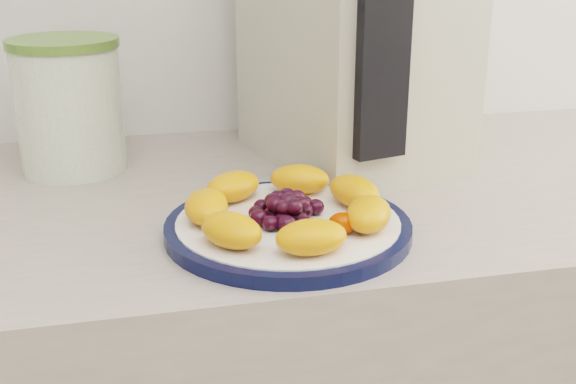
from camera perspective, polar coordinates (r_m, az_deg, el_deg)
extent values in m
cylinder|color=black|center=(0.80, 0.00, -2.85)|extent=(0.27, 0.27, 0.01)
cylinder|color=white|center=(0.80, 0.00, -2.79)|extent=(0.25, 0.25, 0.02)
cylinder|color=#47660F|center=(1.04, -16.87, 6.22)|extent=(0.18, 0.18, 0.17)
cylinder|color=#587931|center=(1.02, -17.40, 11.20)|extent=(0.19, 0.19, 0.01)
cube|color=#B5B19B|center=(1.03, 5.09, 13.03)|extent=(0.29, 0.35, 0.39)
cube|color=black|center=(0.87, 7.52, 11.97)|extent=(0.07, 0.04, 0.29)
ellipsoid|color=orange|center=(0.84, 5.26, 0.07)|extent=(0.07, 0.08, 0.03)
ellipsoid|color=orange|center=(0.87, 0.93, 1.03)|extent=(0.09, 0.07, 0.03)
ellipsoid|color=orange|center=(0.85, -4.38, 0.43)|extent=(0.09, 0.08, 0.03)
ellipsoid|color=orange|center=(0.79, -6.47, -1.15)|extent=(0.06, 0.08, 0.03)
ellipsoid|color=orange|center=(0.73, -4.49, -3.01)|extent=(0.08, 0.09, 0.03)
ellipsoid|color=orange|center=(0.71, 1.85, -3.58)|extent=(0.07, 0.05, 0.03)
ellipsoid|color=orange|center=(0.77, 6.38, -1.73)|extent=(0.08, 0.09, 0.03)
ellipsoid|color=black|center=(0.79, 0.00, -1.63)|extent=(0.02, 0.02, 0.02)
ellipsoid|color=black|center=(0.80, 1.26, -1.48)|extent=(0.02, 0.02, 0.02)
ellipsoid|color=black|center=(0.81, 0.37, -1.23)|extent=(0.02, 0.02, 0.02)
ellipsoid|color=black|center=(0.81, -0.88, -1.25)|extent=(0.02, 0.02, 0.02)
ellipsoid|color=black|center=(0.79, -1.27, -1.75)|extent=(0.02, 0.02, 0.02)
ellipsoid|color=black|center=(0.78, -0.38, -2.12)|extent=(0.02, 0.02, 0.02)
ellipsoid|color=black|center=(0.78, 0.90, -2.04)|extent=(0.02, 0.02, 0.02)
ellipsoid|color=black|center=(0.81, 2.19, -1.18)|extent=(0.02, 0.02, 0.02)
ellipsoid|color=black|center=(0.82, 1.29, -0.87)|extent=(0.02, 0.02, 0.02)
ellipsoid|color=black|center=(0.83, 0.08, -0.70)|extent=(0.02, 0.02, 0.02)
ellipsoid|color=black|center=(0.82, -1.15, -0.80)|extent=(0.02, 0.02, 0.02)
ellipsoid|color=black|center=(0.81, -2.11, -1.17)|extent=(0.02, 0.02, 0.02)
ellipsoid|color=black|center=(0.80, -2.53, -1.65)|extent=(0.02, 0.02, 0.02)
ellipsoid|color=black|center=(0.78, -2.28, -2.04)|extent=(0.02, 0.02, 0.02)
ellipsoid|color=black|center=(0.77, -1.39, -2.48)|extent=(0.02, 0.02, 0.02)
ellipsoid|color=black|center=(0.76, -0.08, -2.56)|extent=(0.02, 0.02, 0.02)
ellipsoid|color=black|center=(0.77, 1.24, -2.53)|extent=(0.02, 0.02, 0.02)
ellipsoid|color=black|center=(0.79, 0.00, -0.75)|extent=(0.02, 0.02, 0.02)
ellipsoid|color=black|center=(0.80, 0.73, -0.42)|extent=(0.02, 0.02, 0.02)
ellipsoid|color=black|center=(0.81, -0.07, -0.32)|extent=(0.02, 0.02, 0.02)
ellipsoid|color=black|center=(0.80, -0.84, -0.45)|extent=(0.02, 0.02, 0.02)
ellipsoid|color=black|center=(0.79, -1.23, -0.71)|extent=(0.02, 0.02, 0.02)
ellipsoid|color=black|center=(0.78, -1.05, -1.00)|extent=(0.02, 0.02, 0.02)
ellipsoid|color=black|center=(0.77, -0.37, -1.21)|extent=(0.02, 0.02, 0.02)
ellipsoid|color=black|center=(0.77, 0.50, -1.17)|extent=(0.02, 0.02, 0.02)
ellipsoid|color=black|center=(0.78, 1.12, -0.97)|extent=(0.02, 0.02, 0.02)
ellipsoid|color=red|center=(0.76, 4.31, -2.48)|extent=(0.03, 0.03, 0.02)
ellipsoid|color=red|center=(0.77, 6.10, -2.13)|extent=(0.03, 0.03, 0.02)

